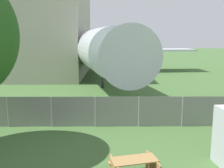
# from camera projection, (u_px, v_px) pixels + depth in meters

# --- Properties ---
(perimeter_fence) EXTENTS (56.07, 0.07, 1.80)m
(perimeter_fence) POSITION_uv_depth(u_px,v_px,m) (139.00, 112.00, 15.27)
(perimeter_fence) COLOR gray
(perimeter_fence) RESTS_ON ground
(airplane) EXTENTS (33.13, 41.71, 12.74)m
(airplane) POSITION_uv_depth(u_px,v_px,m) (87.00, 47.00, 36.91)
(airplane) COLOR silver
(airplane) RESTS_ON ground
(picnic_bench_near_cabin) EXTENTS (1.97, 1.76, 0.76)m
(picnic_bench_near_cabin) POSITION_uv_depth(u_px,v_px,m) (134.00, 166.00, 9.68)
(picnic_bench_near_cabin) COLOR #A37A47
(picnic_bench_near_cabin) RESTS_ON ground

